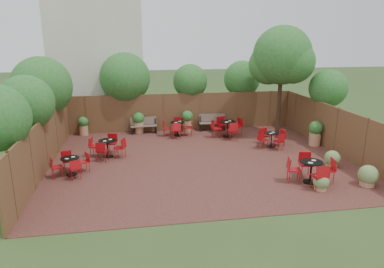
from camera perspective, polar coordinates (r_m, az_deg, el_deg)
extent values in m
plane|color=#354F23|center=(14.78, 1.32, -4.21)|extent=(80.00, 80.00, 0.00)
cube|color=#3C1C18|center=(14.78, 1.32, -4.17)|extent=(12.00, 10.00, 0.02)
cube|color=#54351F|center=(19.27, -1.46, 3.57)|extent=(12.00, 0.08, 2.00)
cube|color=#54351F|center=(14.62, -22.43, -1.52)|extent=(0.08, 10.00, 2.00)
cube|color=#54351F|center=(16.65, 22.07, 0.50)|extent=(0.08, 10.00, 2.00)
cube|color=beige|center=(21.76, -14.79, 12.42)|extent=(5.00, 4.00, 8.00)
sphere|color=#23601F|center=(17.26, -22.90, 7.01)|extent=(2.65, 2.65, 2.65)
sphere|color=#23601F|center=(14.39, -25.03, 4.55)|extent=(2.04, 2.04, 2.04)
sphere|color=#23601F|center=(19.49, -10.67, 8.81)|extent=(2.67, 2.67, 2.67)
sphere|color=#23601F|center=(19.67, -0.29, 8.43)|extent=(1.87, 1.87, 1.87)
sphere|color=#23601F|center=(20.55, 8.00, 8.73)|extent=(2.04, 2.04, 2.04)
sphere|color=#23601F|center=(18.35, 20.96, 6.85)|extent=(1.81, 1.81, 1.81)
cylinder|color=black|center=(18.41, 13.84, 6.19)|extent=(0.21, 0.21, 4.25)
sphere|color=#23601F|center=(18.21, 14.23, 12.13)|extent=(2.85, 2.85, 2.85)
sphere|color=#23601F|center=(18.42, 12.19, 10.82)|extent=(1.99, 1.99, 1.99)
sphere|color=#23601F|center=(18.03, 15.87, 11.04)|extent=(2.08, 2.08, 2.08)
cube|color=brown|center=(18.79, -7.73, 1.28)|extent=(1.39, 0.52, 0.05)
cube|color=brown|center=(18.90, -7.77, 2.13)|extent=(1.37, 0.21, 0.41)
cube|color=black|center=(18.83, -9.58, 0.58)|extent=(0.09, 0.41, 0.36)
cube|color=black|center=(18.86, -5.83, 0.74)|extent=(0.09, 0.41, 0.36)
cube|color=brown|center=(19.24, 3.30, 1.78)|extent=(1.45, 0.55, 0.05)
cube|color=brown|center=(19.36, 3.19, 2.65)|extent=(1.42, 0.23, 0.43)
cube|color=black|center=(19.16, 1.41, 1.07)|extent=(0.09, 0.43, 0.38)
cube|color=black|center=(19.44, 5.14, 1.23)|extent=(0.09, 0.43, 0.38)
cylinder|color=black|center=(18.28, -2.30, -0.21)|extent=(0.42, 0.42, 0.03)
cylinder|color=black|center=(18.19, -2.31, 0.82)|extent=(0.05, 0.05, 0.67)
cylinder|color=black|center=(18.11, -2.32, 1.89)|extent=(0.73, 0.73, 0.03)
cube|color=white|center=(18.19, -1.99, 2.02)|extent=(0.14, 0.11, 0.01)
cube|color=white|center=(17.98, -2.58, 1.85)|extent=(0.14, 0.11, 0.01)
cylinder|color=black|center=(13.96, -18.72, -6.14)|extent=(0.39, 0.39, 0.03)
cylinder|color=black|center=(13.85, -18.83, -4.93)|extent=(0.04, 0.04, 0.62)
cylinder|color=black|center=(13.75, -18.95, -3.68)|extent=(0.67, 0.67, 0.03)
cube|color=white|center=(13.79, -18.47, -3.49)|extent=(0.15, 0.13, 0.01)
cube|color=white|center=(13.66, -19.39, -3.76)|extent=(0.15, 0.13, 0.01)
cylinder|color=black|center=(16.84, 12.49, -1.97)|extent=(0.39, 0.39, 0.03)
cylinder|color=black|center=(16.75, 12.56, -0.93)|extent=(0.04, 0.04, 0.63)
cylinder|color=black|center=(16.66, 12.62, 0.13)|extent=(0.68, 0.68, 0.03)
cube|color=white|center=(16.76, 12.87, 0.28)|extent=(0.15, 0.13, 0.01)
cube|color=white|center=(16.53, 12.47, 0.09)|extent=(0.15, 0.13, 0.01)
cylinder|color=black|center=(13.23, 18.30, -7.30)|extent=(0.46, 0.46, 0.03)
cylinder|color=black|center=(13.10, 18.44, -5.81)|extent=(0.05, 0.05, 0.73)
cylinder|color=black|center=(12.97, 18.58, -4.27)|extent=(0.79, 0.79, 0.03)
cube|color=white|center=(13.09, 18.90, -4.01)|extent=(0.16, 0.12, 0.02)
cube|color=white|center=(12.81, 18.43, -4.39)|extent=(0.16, 0.12, 0.02)
cylinder|color=black|center=(18.17, 5.68, -0.38)|extent=(0.46, 0.46, 0.03)
cylinder|color=black|center=(18.07, 5.71, 0.77)|extent=(0.05, 0.05, 0.74)
cylinder|color=black|center=(17.97, 5.74, 1.94)|extent=(0.80, 0.80, 0.03)
cube|color=white|center=(18.08, 6.06, 2.09)|extent=(0.17, 0.13, 0.02)
cube|color=white|center=(17.82, 5.52, 1.91)|extent=(0.17, 0.13, 0.02)
cylinder|color=black|center=(15.53, -13.23, -3.51)|extent=(0.43, 0.43, 0.03)
cylinder|color=black|center=(15.42, -13.31, -2.29)|extent=(0.05, 0.05, 0.69)
cylinder|color=black|center=(15.32, -13.39, -1.03)|extent=(0.74, 0.74, 0.03)
cube|color=white|center=(15.38, -12.94, -0.85)|extent=(0.16, 0.13, 0.01)
cube|color=white|center=(15.21, -13.79, -1.09)|extent=(0.16, 0.13, 0.01)
cylinder|color=#AD7756|center=(18.95, -8.50, 1.04)|extent=(0.50, 0.50, 0.57)
sphere|color=#23601F|center=(18.83, -8.56, 2.53)|extent=(0.59, 0.59, 0.59)
cylinder|color=#AD7756|center=(19.07, -0.76, 1.33)|extent=(0.51, 0.51, 0.58)
sphere|color=#23601F|center=(18.95, -0.76, 2.85)|extent=(0.61, 0.61, 0.61)
cylinder|color=#AD7756|center=(19.13, -16.93, 0.56)|extent=(0.44, 0.44, 0.50)
sphere|color=#23601F|center=(19.02, -17.03, 1.87)|extent=(0.53, 0.53, 0.53)
cylinder|color=#AD7756|center=(17.56, 19.04, -0.76)|extent=(0.53, 0.53, 0.60)
sphere|color=#23601F|center=(17.43, 19.19, 0.94)|extent=(0.63, 0.63, 0.63)
cylinder|color=#AD7756|center=(13.68, 26.21, -6.95)|extent=(0.49, 0.49, 0.22)
sphere|color=#607F42|center=(13.59, 26.35, -5.87)|extent=(0.67, 0.67, 0.67)
cylinder|color=#AD7756|center=(12.70, 19.85, -8.06)|extent=(0.39, 0.39, 0.18)
sphere|color=#607F42|center=(12.62, 19.94, -7.15)|extent=(0.53, 0.53, 0.53)
cylinder|color=#AD7756|center=(15.02, 21.42, -4.51)|extent=(0.44, 0.44, 0.20)
sphere|color=#607F42|center=(14.94, 21.51, -3.61)|extent=(0.60, 0.60, 0.60)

